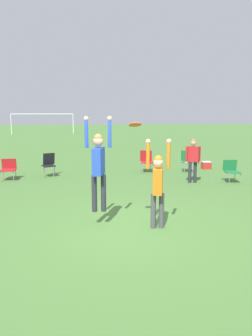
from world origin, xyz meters
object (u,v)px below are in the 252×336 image
Objects in this scene: camping_chair_0 at (187,159)px; person_spectator_near at (193,157)px; person_defending at (158,182)px; cooler_box at (206,165)px; frisbee at (135,125)px; person_jumping at (98,162)px; camping_chair_2 at (147,160)px; camping_chair_3 at (49,163)px; camping_chair_4 at (231,169)px; camping_chair_5 at (8,168)px.

person_spectator_near is (-0.50, -2.11, 0.42)m from camping_chair_0.
person_defending reaches higher than camping_chair_0.
frisbee is at bearing -122.40° from cooler_box.
camping_chair_0 is at bearing -17.28° from person_jumping.
person_jumping is 2.34× the size of camping_chair_0.
person_jumping is at bearing 83.19° from camping_chair_2.
person_jumping is at bearing 83.54° from camping_chair_3.
person_jumping is at bearing -127.98° from cooler_box.
person_defending is at bearing -90.00° from person_jumping.
camping_chair_0 is 0.57× the size of person_spectator_near.
frisbee reaches higher than person_defending.
frisbee reaches higher than camping_chair_3.
camping_chair_4 is at bearing 44.66° from frisbee.
frisbee is at bearing 92.12° from camping_chair_0.
camping_chair_2 is (-1.73, 0.26, -0.01)m from camping_chair_0.
camping_chair_3 is at bearing 110.48° from frisbee.
frisbee is 8.76m from cooler_box.
camping_chair_0 is 1.16× the size of camping_chair_5.
frisbee is at bearing 90.09° from camping_chair_2.
camping_chair_4 is (5.13, 3.95, -0.99)m from person_jumping.
camping_chair_5 is 8.52m from cooler_box.
person_defending is at bearing 57.14° from camping_chair_4.
person_spectator_near is (6.81, -1.52, 0.50)m from camping_chair_5.
camping_chair_0 is (2.91, 6.58, -0.51)m from person_defending.
camping_chair_5 is at bearing -157.16° from person_spectator_near.
camping_chair_4 is 2.88m from cooler_box.
camping_chair_0 is (4.19, 6.20, -0.93)m from person_jumping.
camping_chair_0 reaches higher than camping_chair_4.
camping_chair_0 is at bearing -58.44° from camping_chair_4.
camping_chair_5 is (-7.31, -0.59, -0.08)m from camping_chair_0.
camping_chair_3 is 1.13× the size of camping_chair_4.
person_defending is 7.12m from camping_chair_3.
frisbee is at bearing -75.73° from person_defending.
person_spectator_near is at bearing 56.73° from frisbee.
camping_chair_4 is at bearing 155.13° from person_defending.
cooler_box is at bearing -158.97° from camping_chair_2.
person_defending is at bearing 92.73° from camping_chair_3.
person_defending is at bearing -82.86° from person_spectator_near.
cooler_box is (4.55, 7.17, -2.14)m from frisbee.
person_spectator_near is at bearing 131.48° from camping_chair_2.
camping_chair_3 reaches higher than cooler_box.
camping_chair_0 is 1.12× the size of camping_chair_4.
cooler_box is (6.96, 0.72, -0.38)m from camping_chair_3.
camping_chair_2 is at bearing -34.40° from camping_chair_4.
camping_chair_4 reaches higher than camping_chair_5.
camping_chair_0 is at bearing -151.60° from cooler_box.
camping_chair_0 reaches higher than camping_chair_5.
camping_chair_2 is 2.34× the size of cooler_box.
camping_chair_3 is at bearing 30.75° from camping_chair_0.
cooler_box is (8.43, 1.20, -0.29)m from camping_chair_5.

